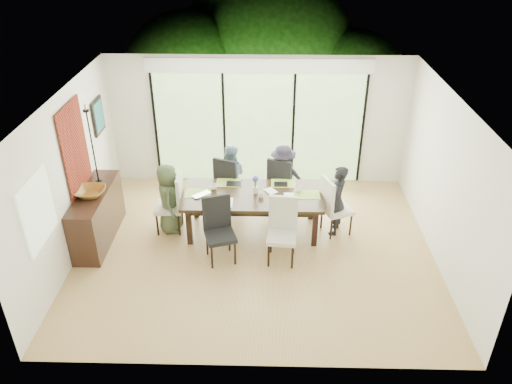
{
  "coord_description": "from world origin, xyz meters",
  "views": [
    {
      "loc": [
        0.17,
        -6.94,
        5.15
      ],
      "look_at": [
        0.0,
        0.25,
        1.0
      ],
      "focal_mm": 35.0,
      "sensor_mm": 36.0,
      "label": 1
    }
  ],
  "objects_px": {
    "laptop": "(203,196)",
    "cup_b": "(261,195)",
    "person_left_end": "(169,198)",
    "vase": "(255,190)",
    "chair_far_left": "(230,181)",
    "chair_near_left": "(220,232)",
    "person_far_right": "(283,177)",
    "chair_left_end": "(168,203)",
    "person_right_end": "(337,200)",
    "bowl": "(90,192)",
    "chair_right_end": "(337,205)",
    "person_far_left": "(230,177)",
    "table_top": "(253,196)",
    "chair_near_right": "(282,232)",
    "chair_far_right": "(283,181)",
    "cup_a": "(213,187)",
    "sideboard": "(97,216)",
    "cup_c": "(298,189)"
  },
  "relations": [
    {
      "from": "chair_far_left",
      "to": "bowl",
      "type": "height_order",
      "value": "chair_far_left"
    },
    {
      "from": "table_top",
      "to": "vase",
      "type": "relative_size",
      "value": 20.0
    },
    {
      "from": "chair_near_left",
      "to": "laptop",
      "type": "bearing_deg",
      "value": 96.63
    },
    {
      "from": "person_right_end",
      "to": "person_far_left",
      "type": "distance_m",
      "value": 2.1
    },
    {
      "from": "chair_far_right",
      "to": "chair_near_left",
      "type": "xyz_separation_m",
      "value": [
        -1.05,
        -1.72,
        0.0
      ]
    },
    {
      "from": "chair_far_left",
      "to": "person_far_right",
      "type": "bearing_deg",
      "value": -159.6
    },
    {
      "from": "chair_right_end",
      "to": "person_right_end",
      "type": "relative_size",
      "value": 0.85
    },
    {
      "from": "table_top",
      "to": "person_right_end",
      "type": "bearing_deg",
      "value": 0.0
    },
    {
      "from": "cup_b",
      "to": "bowl",
      "type": "xyz_separation_m",
      "value": [
        -2.84,
        -0.32,
        0.19
      ]
    },
    {
      "from": "cup_a",
      "to": "cup_b",
      "type": "relative_size",
      "value": 1.24
    },
    {
      "from": "table_top",
      "to": "chair_right_end",
      "type": "xyz_separation_m",
      "value": [
        1.5,
        0.0,
        -0.17
      ]
    },
    {
      "from": "laptop",
      "to": "cup_b",
      "type": "xyz_separation_m",
      "value": [
        1.0,
        0.0,
        0.03
      ]
    },
    {
      "from": "cup_a",
      "to": "sideboard",
      "type": "bearing_deg",
      "value": -166.82
    },
    {
      "from": "chair_left_end",
      "to": "chair_far_right",
      "type": "bearing_deg",
      "value": 111.53
    },
    {
      "from": "cup_a",
      "to": "vase",
      "type": "bearing_deg",
      "value": -7.59
    },
    {
      "from": "chair_near_left",
      "to": "cup_b",
      "type": "distance_m",
      "value": 1.04
    },
    {
      "from": "person_right_end",
      "to": "cup_a",
      "type": "xyz_separation_m",
      "value": [
        -2.18,
        0.15,
        0.16
      ]
    },
    {
      "from": "bowl",
      "to": "chair_near_right",
      "type": "bearing_deg",
      "value": -8.09
    },
    {
      "from": "chair_near_left",
      "to": "person_far_right",
      "type": "distance_m",
      "value": 2.0
    },
    {
      "from": "chair_left_end",
      "to": "chair_near_right",
      "type": "distance_m",
      "value": 2.18
    },
    {
      "from": "chair_near_right",
      "to": "sideboard",
      "type": "bearing_deg",
      "value": 175.63
    },
    {
      "from": "table_top",
      "to": "laptop",
      "type": "distance_m",
      "value": 0.86
    },
    {
      "from": "person_left_end",
      "to": "cup_c",
      "type": "distance_m",
      "value": 2.29
    },
    {
      "from": "chair_left_end",
      "to": "person_right_end",
      "type": "distance_m",
      "value": 2.98
    },
    {
      "from": "chair_near_left",
      "to": "cup_a",
      "type": "bearing_deg",
      "value": 83.28
    },
    {
      "from": "chair_left_end",
      "to": "person_far_left",
      "type": "relative_size",
      "value": 0.85
    },
    {
      "from": "person_left_end",
      "to": "vase",
      "type": "distance_m",
      "value": 1.54
    },
    {
      "from": "chair_left_end",
      "to": "person_far_left",
      "type": "bearing_deg",
      "value": 127.34
    },
    {
      "from": "chair_left_end",
      "to": "bowl",
      "type": "xyz_separation_m",
      "value": [
        -1.19,
        -0.42,
        0.44
      ]
    },
    {
      "from": "chair_right_end",
      "to": "cup_a",
      "type": "height_order",
      "value": "chair_right_end"
    },
    {
      "from": "chair_left_end",
      "to": "person_right_end",
      "type": "relative_size",
      "value": 0.85
    },
    {
      "from": "sideboard",
      "to": "person_far_right",
      "type": "bearing_deg",
      "value": 19.48
    },
    {
      "from": "person_far_right",
      "to": "cup_c",
      "type": "bearing_deg",
      "value": 95.29
    },
    {
      "from": "chair_far_right",
      "to": "person_left_end",
      "type": "relative_size",
      "value": 0.85
    },
    {
      "from": "person_far_left",
      "to": "person_far_right",
      "type": "relative_size",
      "value": 1.0
    },
    {
      "from": "chair_far_left",
      "to": "cup_b",
      "type": "xyz_separation_m",
      "value": [
        0.6,
        -0.95,
        0.25
      ]
    },
    {
      "from": "chair_far_left",
      "to": "sideboard",
      "type": "bearing_deg",
      "value": 49.04
    },
    {
      "from": "table_top",
      "to": "chair_far_right",
      "type": "distance_m",
      "value": 1.03
    },
    {
      "from": "chair_near_left",
      "to": "laptop",
      "type": "xyz_separation_m",
      "value": [
        -0.35,
        0.77,
        0.22
      ]
    },
    {
      "from": "chair_far_right",
      "to": "person_left_end",
      "type": "xyz_separation_m",
      "value": [
        -2.03,
        -0.85,
        0.1
      ]
    },
    {
      "from": "sideboard",
      "to": "bowl",
      "type": "relative_size",
      "value": 3.36
    },
    {
      "from": "bowl",
      "to": "vase",
      "type": "bearing_deg",
      "value": 9.65
    },
    {
      "from": "chair_right_end",
      "to": "cup_a",
      "type": "relative_size",
      "value": 8.87
    },
    {
      "from": "chair_right_end",
      "to": "cup_b",
      "type": "xyz_separation_m",
      "value": [
        -1.35,
        -0.1,
        0.25
      ]
    },
    {
      "from": "person_left_end",
      "to": "cup_c",
      "type": "height_order",
      "value": "person_left_end"
    },
    {
      "from": "chair_far_left",
      "to": "person_left_end",
      "type": "bearing_deg",
      "value": 61.08
    },
    {
      "from": "laptop",
      "to": "vase",
      "type": "bearing_deg",
      "value": -32.45
    },
    {
      "from": "chair_left_end",
      "to": "chair_right_end",
      "type": "distance_m",
      "value": 3.0
    },
    {
      "from": "chair_right_end",
      "to": "cup_a",
      "type": "bearing_deg",
      "value": 65.42
    },
    {
      "from": "chair_right_end",
      "to": "chair_far_left",
      "type": "distance_m",
      "value": 2.13
    }
  ]
}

